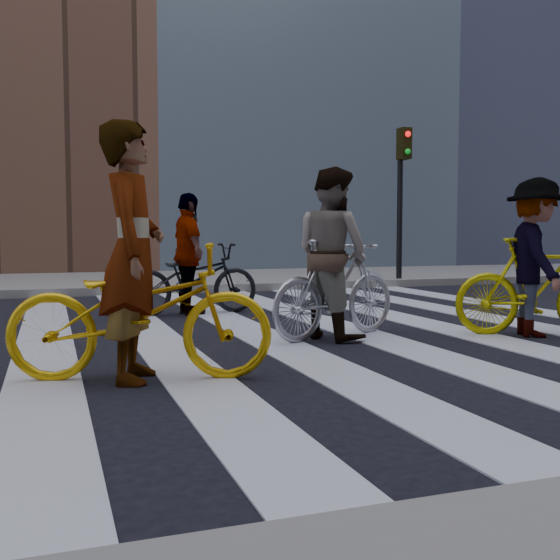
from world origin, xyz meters
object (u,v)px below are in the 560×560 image
rider_left (132,252)px  rider_mid (332,254)px  rider_rear (189,254)px  bike_silver_mid (336,289)px  traffic_signal (402,178)px  bike_yellow_right (538,287)px  rider_right (535,257)px  bike_yellow_left (140,312)px  bike_dark_rear (192,279)px

rider_left → rider_mid: rider_left is taller
rider_rear → bike_silver_mid: bearing=-163.0°
traffic_signal → rider_rear: (-5.30, -3.50, -1.45)m
bike_silver_mid → bike_yellow_right: bike_yellow_right is taller
rider_right → rider_mid: bearing=97.0°
bike_yellow_right → rider_right: bearing=112.0°
rider_mid → rider_right: (2.13, -0.57, -0.04)m
bike_yellow_right → rider_right: rider_right is taller
bike_yellow_left → rider_left: (-0.05, 0.00, 0.45)m
rider_rear → bike_yellow_right: bearing=-139.9°
bike_yellow_left → bike_yellow_right: bearing=-64.7°
bike_yellow_left → rider_right: rider_right is taller
traffic_signal → bike_yellow_right: traffic_signal is taller
bike_yellow_left → rider_rear: rider_rear is taller
rider_left → bike_yellow_right: bearing=-64.8°
rider_right → rider_rear: 4.42m
bike_yellow_right → rider_left: bearing=121.9°
bike_dark_rear → bike_yellow_left: bearing=157.0°
bike_yellow_right → rider_left: rider_left is taller
bike_yellow_left → bike_dark_rear: size_ratio=1.06×
rider_rear → bike_yellow_left: bearing=157.7°
rider_left → rider_mid: bearing=-43.6°
rider_left → rider_right: size_ratio=1.14×
rider_mid → rider_rear: 2.73m
bike_yellow_right → rider_rear: size_ratio=1.06×
rider_left → traffic_signal: bearing=-26.1°
bike_dark_rear → rider_right: size_ratio=1.09×
bike_yellow_right → bike_silver_mid: bearing=97.0°
rider_left → bike_yellow_left: bearing=-74.7°
bike_dark_rear → bike_silver_mid: bearing=-164.0°
traffic_signal → rider_right: bearing=-108.1°
traffic_signal → rider_right: traffic_signal is taller
bike_yellow_right → rider_right: (-0.05, 0.00, 0.32)m
rider_mid → rider_rear: size_ratio=1.08×
traffic_signal → bike_yellow_right: bearing=-107.7°
rider_mid → bike_silver_mid: bearing=-110.6°
bike_silver_mid → bike_yellow_right: 2.21m
bike_yellow_left → rider_right: size_ratio=1.16×
bike_yellow_left → bike_silver_mid: size_ratio=1.13×
bike_yellow_right → bike_yellow_left: bearing=122.0°
bike_dark_rear → rider_left: size_ratio=0.96×
bike_yellow_right → rider_left: (-4.40, -0.76, 0.44)m
bike_yellow_left → bike_dark_rear: 4.05m
bike_yellow_right → rider_left: size_ratio=0.91×
traffic_signal → rider_mid: size_ratio=1.85×
bike_yellow_left → rider_right: (4.30, 0.76, 0.33)m
bike_yellow_right → rider_mid: 2.29m
bike_yellow_left → bike_silver_mid: 2.59m
rider_left → rider_right: 4.41m
rider_right → bike_yellow_left: bearing=122.1°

